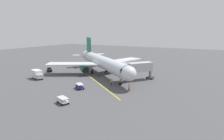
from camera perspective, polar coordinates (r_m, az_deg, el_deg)
ground_plane at (r=63.39m, az=-3.24°, el=-1.06°), size 220.00×220.00×0.00m
apron_lead_in_line at (r=57.19m, az=-6.02°, el=-2.51°), size 31.52×25.01×0.01m
airplane at (r=61.55m, az=-3.00°, el=2.35°), size 34.19×31.86×11.50m
jet_bridge at (r=53.68m, az=6.54°, el=0.65°), size 8.73×10.15×5.40m
ground_crew_marshaller at (r=45.07m, az=5.17°, el=-5.23°), size 0.47×0.43×1.71m
ground_crew_wing_walker at (r=49.40m, az=-0.22°, el=-3.67°), size 0.46×0.35×1.71m
ground_crew_loader at (r=50.05m, az=2.87°, el=-3.48°), size 0.42×0.29×1.71m
baggage_cart_near_nose at (r=38.62m, az=-14.59°, el=-8.87°), size 2.92×2.27×1.27m
tug_portside at (r=69.20m, az=-18.34°, el=0.03°), size 2.74×2.54×1.50m
baggage_cart_starboard_side at (r=47.25m, az=-9.69°, el=-4.85°), size 2.94×2.61×1.27m
box_truck_rear_apron at (r=60.26m, az=-21.61°, el=-1.20°), size 4.98×3.27×2.62m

